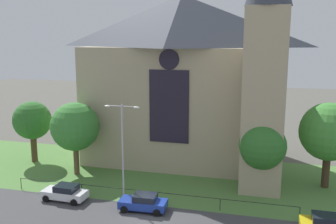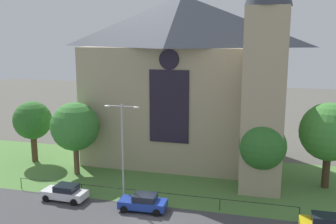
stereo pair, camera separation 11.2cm
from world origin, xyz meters
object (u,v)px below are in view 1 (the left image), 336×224
object	(u,v)px
parked_car_white	(65,193)
tree_left_near	(75,127)
parked_car_yellow	(327,224)
tree_right_far	(329,132)
streetlamp_near	(122,141)
parked_car_blue	(144,202)
church_building	(187,78)
tree_left_far	(32,121)
tree_right_near	(263,146)

from	to	relation	value
parked_car_white	tree_left_near	bearing A→B (deg)	-69.26
parked_car_yellow	tree_right_far	bearing A→B (deg)	83.79
parked_car_white	parked_car_yellow	size ratio (longest dim) A/B	1.01
tree_right_far	streetlamp_near	bearing A→B (deg)	-155.97
streetlamp_near	parked_car_white	bearing A→B (deg)	-165.82
parked_car_yellow	parked_car_blue	bearing A→B (deg)	178.56
tree_right_far	parked_car_white	bearing A→B (deg)	-158.05
streetlamp_near	parked_car_yellow	xyz separation A→B (m)	(17.76, -1.85, -5.04)
church_building	tree_left_near	size ratio (longest dim) A/B	3.19
church_building	tree_left_far	xyz separation A→B (m)	(-18.00, -5.18, -5.15)
streetlamp_near	parked_car_blue	bearing A→B (deg)	-32.57
church_building	parked_car_white	xyz separation A→B (m)	(-8.48, -14.77, -9.53)
church_building	tree_left_near	world-z (taller)	church_building
parked_car_yellow	streetlamp_near	bearing A→B (deg)	173.59
church_building	tree_right_far	xyz separation A→B (m)	(15.67, -5.04, -4.45)
parked_car_white	parked_car_yellow	distance (m)	23.13
tree_right_near	parked_car_yellow	distance (m)	9.51
tree_left_near	parked_car_white	distance (m)	8.60
church_building	tree_right_near	distance (m)	13.75
church_building	tree_left_far	size ratio (longest dim) A/B	3.47
tree_right_far	parked_car_yellow	world-z (taller)	tree_right_far
tree_right_far	streetlamp_near	world-z (taller)	streetlamp_near
tree_right_far	parked_car_blue	bearing A→B (deg)	-148.55
tree_left_near	tree_left_far	bearing A→B (deg)	158.83
church_building	parked_car_blue	xyz separation A→B (m)	(-0.62, -15.01, -9.53)
tree_left_far	parked_car_yellow	size ratio (longest dim) A/B	1.78
tree_right_far	streetlamp_near	size ratio (longest dim) A/B	0.95
tree_left_near	tree_left_far	world-z (taller)	tree_left_near
tree_left_far	parked_car_white	bearing A→B (deg)	-45.24
tree_right_far	streetlamp_near	xyz separation A→B (m)	(-18.78, -8.38, -0.03)
parked_car_blue	tree_right_far	bearing A→B (deg)	-150.73
tree_right_far	tree_left_far	size ratio (longest dim) A/B	1.17
parked_car_white	church_building	bearing A→B (deg)	-118.06
tree_right_near	tree_left_near	bearing A→B (deg)	178.43
tree_left_near	tree_left_far	xyz separation A→B (m)	(-7.18, 2.78, -0.31)
tree_right_near	parked_car_yellow	size ratio (longest dim) A/B	1.70
tree_right_near	parked_car_white	bearing A→B (deg)	-160.63
church_building	parked_car_yellow	bearing A→B (deg)	-46.19
tree_left_near	church_building	bearing A→B (deg)	36.34
tree_left_far	streetlamp_near	xyz separation A→B (m)	(14.89, -8.24, 0.66)
tree_right_far	tree_left_near	xyz separation A→B (m)	(-26.49, -2.92, -0.39)
streetlamp_near	tree_right_far	bearing A→B (deg)	24.03
church_building	tree_right_near	world-z (taller)	church_building
streetlamp_near	parked_car_white	xyz separation A→B (m)	(-5.37, -1.36, -5.04)
tree_left_far	tree_right_far	bearing A→B (deg)	0.23
tree_right_far	tree_left_far	distance (m)	33.68
streetlamp_near	parked_car_blue	distance (m)	5.85
tree_left_far	tree_right_near	distance (m)	27.54
tree_right_far	tree_left_far	xyz separation A→B (m)	(-33.67, -0.14, -0.69)
tree_left_far	parked_car_white	world-z (taller)	tree_left_far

